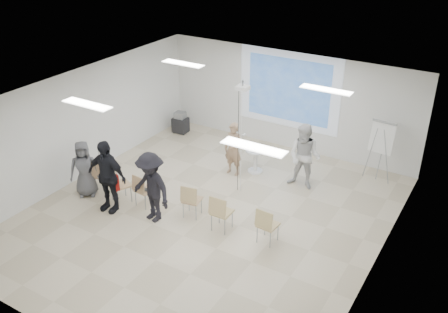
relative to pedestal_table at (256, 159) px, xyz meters
The scene contains 30 objects.
floor 2.59m from the pedestal_table, 89.30° to the right, with size 8.00×9.00×0.10m, color beige.
ceiling 3.68m from the pedestal_table, 89.30° to the right, with size 8.00×9.00×0.10m, color white.
wall_back 2.29m from the pedestal_table, 89.10° to the left, with size 8.00×0.10×3.00m, color silver.
wall_left 4.89m from the pedestal_table, 147.59° to the right, with size 0.10×9.00×3.00m, color silver.
wall_right 4.94m from the pedestal_table, 32.01° to the right, with size 0.10×9.00×3.00m, color silver.
projection_halo 2.42m from the pedestal_table, 89.07° to the left, with size 3.20×0.01×2.30m, color silver.
projection_image 2.41m from the pedestal_table, 89.06° to the left, with size 2.60×0.01×1.90m, color #2F5DA0.
pedestal_table is the anchor object (origin of this frame).
player_left 0.78m from the pedestal_table, 139.69° to the right, with size 0.63×0.42×1.72m, color #A28063.
player_right 1.59m from the pedestal_table, ahead, with size 0.95×0.76×1.98m, color silver.
controller_left 0.81m from the pedestal_table, 152.45° to the right, with size 0.04×0.12×0.04m, color white.
controller_right 1.60m from the pedestal_table, ahead, with size 0.04×0.11×0.04m, color silver.
chair_far_left 4.17m from the pedestal_table, 133.14° to the right, with size 0.49×0.52×0.93m.
chair_left_mid 3.88m from the pedestal_table, 124.45° to the right, with size 0.60×0.62×0.95m.
chair_left_inner 3.41m from the pedestal_table, 117.00° to the right, with size 0.45×0.48×0.88m.
chair_center 2.83m from the pedestal_table, 95.00° to the right, with size 0.48×0.51×0.88m.
chair_right_inner 3.01m from the pedestal_table, 77.58° to the right, with size 0.45×0.48×0.93m.
chair_right_far 3.32m from the pedestal_table, 58.02° to the right, with size 0.45×0.48×0.89m.
red_jacket 4.00m from the pedestal_table, 122.87° to the right, with size 0.44×0.10×0.42m, color maroon.
laptop 3.32m from the pedestal_table, 117.64° to the right, with size 0.32×0.23×0.03m, color black.
audience_left 4.22m from the pedestal_table, 121.36° to the right, with size 1.24×0.74×2.13m, color black.
audience_mid 3.55m from the pedestal_table, 106.23° to the right, with size 1.29×0.70×1.99m, color black.
audience_outer 4.62m from the pedestal_table, 133.36° to the right, with size 0.82×0.54×1.68m, color #595A5E.
flipchart_easel 3.42m from the pedestal_table, 22.98° to the left, with size 0.74×0.57×1.73m.
av_cart 3.55m from the pedestal_table, 161.75° to the left, with size 0.50×0.42×0.72m.
ceiling_projector 2.53m from the pedestal_table, 82.98° to the right, with size 0.30×0.25×3.00m.
fluor_panel_nw 3.29m from the pedestal_table, 164.37° to the right, with size 1.20×0.30×0.02m, color white.
fluor_panel_ne 3.33m from the pedestal_table, 15.17° to the right, with size 1.20×0.30×0.02m, color white.
fluor_panel_sw 5.19m from the pedestal_table, 115.92° to the right, with size 1.20×0.30×0.02m, color white.
fluor_panel_se 5.21m from the pedestal_table, 63.37° to the right, with size 1.20×0.30×0.02m, color white.
Camera 1 is at (5.61, -8.47, 6.78)m, focal length 40.00 mm.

